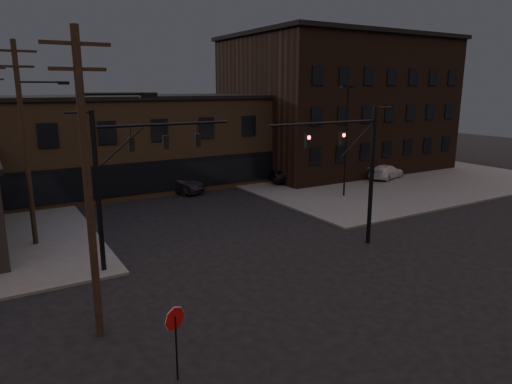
% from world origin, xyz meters
% --- Properties ---
extents(ground, '(140.00, 140.00, 0.00)m').
position_xyz_m(ground, '(0.00, 0.00, 0.00)').
color(ground, black).
rests_on(ground, ground).
extents(sidewalk_ne, '(30.00, 30.00, 0.15)m').
position_xyz_m(sidewalk_ne, '(22.00, 22.00, 0.07)').
color(sidewalk_ne, '#474744').
rests_on(sidewalk_ne, ground).
extents(building_row, '(40.00, 12.00, 8.00)m').
position_xyz_m(building_row, '(0.00, 28.00, 4.00)').
color(building_row, '#4E3D29').
rests_on(building_row, ground).
extents(building_right, '(22.00, 16.00, 14.00)m').
position_xyz_m(building_right, '(22.00, 26.00, 7.00)').
color(building_right, black).
rests_on(building_right, ground).
extents(traffic_signal_near, '(7.12, 0.24, 8.00)m').
position_xyz_m(traffic_signal_near, '(5.36, 4.50, 4.93)').
color(traffic_signal_near, black).
rests_on(traffic_signal_near, ground).
extents(traffic_signal_far, '(7.12, 0.24, 8.00)m').
position_xyz_m(traffic_signal_far, '(-6.72, 8.00, 5.01)').
color(traffic_signal_far, black).
rests_on(traffic_signal_far, ground).
extents(stop_sign, '(0.72, 0.33, 2.48)m').
position_xyz_m(stop_sign, '(-8.00, -1.99, 1.84)').
color(stop_sign, black).
rests_on(stop_sign, ground).
extents(utility_pole_near, '(3.70, 0.28, 11.00)m').
position_xyz_m(utility_pole_near, '(-9.43, 2.00, 5.87)').
color(utility_pole_near, black).
rests_on(utility_pole_near, ground).
extents(utility_pole_mid, '(3.70, 0.28, 11.50)m').
position_xyz_m(utility_pole_mid, '(-10.44, 14.00, 6.13)').
color(utility_pole_mid, black).
rests_on(utility_pole_mid, ground).
extents(lot_light_a, '(1.50, 0.28, 9.14)m').
position_xyz_m(lot_light_a, '(13.00, 14.00, 5.51)').
color(lot_light_a, black).
rests_on(lot_light_a, ground).
extents(lot_light_b, '(1.50, 0.28, 9.14)m').
position_xyz_m(lot_light_b, '(19.00, 19.00, 5.51)').
color(lot_light_b, black).
rests_on(lot_light_b, ground).
extents(parked_car_lot_a, '(5.34, 3.16, 1.70)m').
position_xyz_m(parked_car_lot_a, '(12.63, 20.30, 1.00)').
color(parked_car_lot_a, black).
rests_on(parked_car_lot_a, sidewalk_ne).
extents(parked_car_lot_b, '(5.07, 3.22, 1.37)m').
position_xyz_m(parked_car_lot_b, '(21.53, 17.44, 0.83)').
color(parked_car_lot_b, silver).
rests_on(parked_car_lot_b, sidewalk_ne).
extents(car_crossing, '(3.57, 5.11, 1.60)m').
position_xyz_m(car_crossing, '(1.70, 22.78, 0.80)').
color(car_crossing, black).
rests_on(car_crossing, ground).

